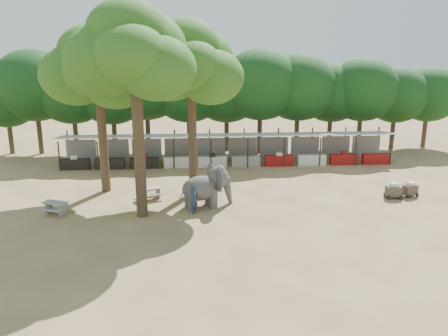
{
  "coord_description": "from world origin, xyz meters",
  "views": [
    {
      "loc": [
        -2.97,
        -22.22,
        9.25
      ],
      "look_at": [
        -1.0,
        5.0,
        2.0
      ],
      "focal_mm": 35.0,
      "sensor_mm": 36.0,
      "label": 1
    }
  ],
  "objects": [
    {
      "name": "cart_front",
      "position": [
        11.28,
        4.29,
        0.49
      ],
      "size": [
        1.18,
        0.97,
        0.99
      ],
      "rotation": [
        0.0,
        0.0,
        0.36
      ],
      "color": "#3B3029",
      "rests_on": "ground"
    },
    {
      "name": "yard_tree_left",
      "position": [
        -9.13,
        7.19,
        8.2
      ],
      "size": [
        7.1,
        6.9,
        11.02
      ],
      "color": "#332316",
      "rests_on": "ground"
    },
    {
      "name": "elephant",
      "position": [
        -2.17,
        3.29,
        1.28
      ],
      "size": [
        3.45,
        2.58,
        2.56
      ],
      "rotation": [
        0.0,
        0.0,
        0.33
      ],
      "color": "#403E3D",
      "rests_on": "ground"
    },
    {
      "name": "yard_tree_back",
      "position": [
        -3.13,
        6.19,
        8.54
      ],
      "size": [
        7.1,
        6.9,
        11.36
      ],
      "color": "#332316",
      "rests_on": "ground"
    },
    {
      "name": "ground",
      "position": [
        0.0,
        0.0,
        0.0
      ],
      "size": [
        100.0,
        100.0,
        0.0
      ],
      "primitive_type": "plane",
      "color": "brown",
      "rests_on": "ground"
    },
    {
      "name": "picnic_table_far",
      "position": [
        -5.78,
        5.06,
        0.49
      ],
      "size": [
        1.9,
        1.82,
        0.74
      ],
      "rotation": [
        0.0,
        0.0,
        0.42
      ],
      "color": "gray",
      "rests_on": "ground"
    },
    {
      "name": "vendor_stalls",
      "position": [
        -0.0,
        13.84,
        1.18
      ],
      "size": [
        28.0,
        2.99,
        2.8
      ],
      "color": "#9DA0A5",
      "rests_on": "ground"
    },
    {
      "name": "yard_tree_center",
      "position": [
        -6.13,
        2.19,
        9.21
      ],
      "size": [
        7.1,
        6.9,
        12.04
      ],
      "color": "#332316",
      "rests_on": "ground"
    },
    {
      "name": "handler",
      "position": [
        -2.96,
        2.21,
        0.84
      ],
      "size": [
        0.68,
        0.73,
        1.69
      ],
      "primitive_type": "imported",
      "rotation": [
        0.0,
        0.0,
        0.96
      ],
      "color": "#26384C",
      "rests_on": "ground"
    },
    {
      "name": "picnic_table_near",
      "position": [
        -11.13,
        2.69,
        0.48
      ],
      "size": [
        1.86,
        1.78,
        0.73
      ],
      "rotation": [
        0.0,
        0.0,
        -0.41
      ],
      "color": "gray",
      "rests_on": "ground"
    },
    {
      "name": "backdrop_trees",
      "position": [
        0.0,
        19.0,
        5.51
      ],
      "size": [
        46.46,
        5.95,
        8.33
      ],
      "color": "#332316",
      "rests_on": "ground"
    },
    {
      "name": "cart_back",
      "position": [
        10.04,
        4.02,
        0.51
      ],
      "size": [
        1.14,
        0.82,
        1.04
      ],
      "rotation": [
        0.0,
        0.0,
        -0.12
      ],
      "color": "#3B3029",
      "rests_on": "ground"
    }
  ]
}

